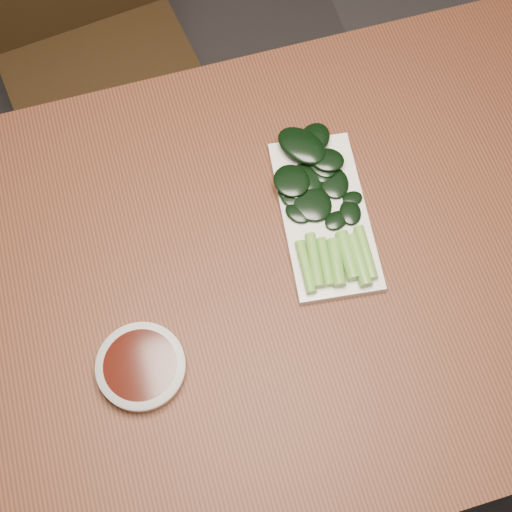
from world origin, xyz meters
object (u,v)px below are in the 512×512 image
(table, at_px, (269,288))
(serving_plate, at_px, (324,215))
(chair_far, at_px, (93,49))
(gai_lan, at_px, (319,201))
(sauce_bowl, at_px, (141,367))

(table, bearing_deg, serving_plate, 30.86)
(table, distance_m, chair_far, 0.77)
(serving_plate, bearing_deg, chair_far, 114.30)
(chair_far, relative_size, serving_plate, 3.07)
(serving_plate, distance_m, gai_lan, 0.03)
(chair_far, relative_size, sauce_bowl, 7.05)
(sauce_bowl, bearing_deg, serving_plate, 25.72)
(chair_far, height_order, serving_plate, chair_far)
(sauce_bowl, height_order, serving_plate, sauce_bowl)
(sauce_bowl, distance_m, serving_plate, 0.36)
(table, xyz_separation_m, chair_far, (-0.19, 0.72, -0.19))
(sauce_bowl, relative_size, gai_lan, 0.42)
(chair_far, bearing_deg, sauce_bowl, -99.96)
(chair_far, bearing_deg, gai_lan, -73.06)
(table, bearing_deg, chair_far, 104.61)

